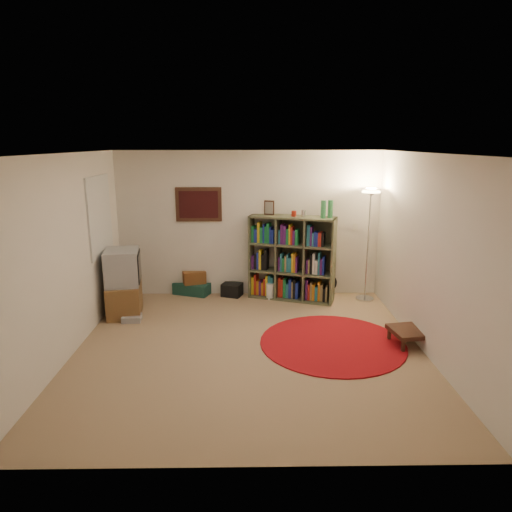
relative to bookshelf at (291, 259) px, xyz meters
The scene contains 12 objects.
room 2.15m from the bookshelf, 111.64° to the right, with size 4.54×4.54×2.54m.
bookshelf is the anchor object (origin of this frame).
floor_lamp 1.56m from the bookshelf, ahead, with size 0.43×0.43×1.91m.
floor_fan 0.90m from the bookshelf, 17.90° to the left, with size 0.31×0.20×0.35m.
tv_stand 2.75m from the bookshelf, 164.98° to the right, with size 0.60×0.78×1.04m.
dvd_box 2.76m from the bookshelf, 157.79° to the right, with size 0.29×0.25×0.09m.
suitcase 1.83m from the bookshelf, behind, with size 0.73×0.60×0.20m.
wicker_basket 1.75m from the bookshelf, behind, with size 0.45×0.38×0.22m.
duffel_bag 1.17m from the bookshelf, behind, with size 0.40×0.36×0.23m.
paper_towel 0.66m from the bookshelf, behind, with size 0.15×0.15×0.27m.
red_rug 2.01m from the bookshelf, 77.50° to the right, with size 1.94×1.94×0.02m.
side_table 2.43m from the bookshelf, 53.15° to the right, with size 0.56×0.56×0.22m.
Camera 1 is at (0.01, -5.50, 2.63)m, focal length 32.00 mm.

